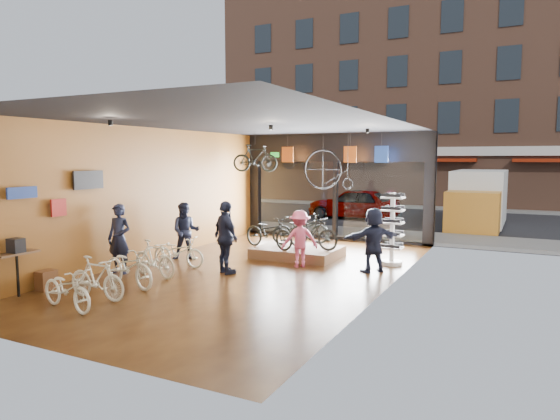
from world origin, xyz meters
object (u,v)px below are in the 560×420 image
Objects in this scene: floor_bike_4 at (179,252)px; display_bike_mid at (313,233)px; floor_bike_1 at (97,278)px; display_platform at (298,252)px; customer_0 at (119,239)px; sunglasses_rack at (392,229)px; display_bike_right at (301,229)px; customer_2 at (226,238)px; box_truck at (477,200)px; street_car at (354,203)px; customer_5 at (373,240)px; floor_bike_2 at (129,266)px; customer_3 at (300,239)px; customer_1 at (186,231)px; display_bike_left at (269,232)px; hung_bike at (255,158)px; penny_farthing at (330,171)px; floor_bike_0 at (67,289)px; floor_bike_3 at (154,259)px.

display_bike_mid is (2.87, 2.50, 0.38)m from floor_bike_4.
display_platform is at bearing -17.51° from floor_bike_1.
sunglasses_rack is at bearing 28.07° from customer_0.
floor_bike_4 is 3.86m from display_bike_right.
box_truck is at bearing -83.02° from customer_2.
floor_bike_4 is (-0.86, -12.36, -0.33)m from street_car.
customer_5 reaches higher than street_car.
customer_0 is at bearing 143.05° from display_bike_mid.
customer_5 is (4.01, -10.60, 0.09)m from street_car.
customer_3 is at bearing -22.03° from floor_bike_2.
customer_2 is at bearing -57.68° from customer_1.
customer_1 is at bearing -123.26° from box_truck.
floor_bike_4 is 0.65× the size of display_platform.
customer_2 is at bearing -97.62° from floor_bike_4.
display_platform is at bearing -45.58° from floor_bike_4.
display_bike_right reaches higher than floor_bike_4.
display_bike_left is 2.40m from customer_1.
customer_5 is 1.14m from sunglasses_rack.
hung_bike is (-0.48, 6.75, 2.46)m from floor_bike_2.
display_bike_left is 1.09× the size of customer_5.
box_truck reaches higher than floor_bike_4.
hung_bike is (-5.27, 1.70, 1.93)m from sunglasses_rack.
box_truck is 3.63× the size of penny_farthing.
hung_bike reaches higher than floor_bike_0.
street_car is at bearing 51.71° from customer_1.
customer_0 is 7.34m from penny_farthing.
box_truck is 3.98× the size of floor_bike_3.
display_bike_mid is (1.21, 0.40, 0.01)m from display_bike_left.
customer_0 is 7.25m from sunglasses_rack.
customer_1 is 4.27m from hung_bike.
sunglasses_rack reaches higher than floor_bike_2.
penny_farthing is (1.94, 9.13, 2.09)m from floor_bike_0.
street_car is 13.59m from floor_bike_3.
customer_2 reaches higher than floor_bike_1.
box_truck is at bearing 64.50° from display_platform.
customer_0 reaches higher than street_car.
customer_3 is at bearing -13.94° from floor_bike_0.
display_bike_right is at bearing -136.18° from hung_bike.
box_truck is 7.61m from penny_farthing.
street_car is at bearing -23.05° from hung_bike.
customer_0 is at bearing 157.90° from hung_bike.
floor_bike_0 is 7.40m from display_bike_right.
customer_3 is 0.92× the size of customer_5.
street_car is 2.44× the size of customer_0.
display_bike_left is at bearing -61.55° from customer_2.
display_platform is (1.87, 6.68, -0.26)m from floor_bike_0.
sunglasses_rack is at bearing -99.50° from box_truck.
floor_bike_2 reaches higher than display_platform.
display_bike_mid is 0.91m from display_bike_right.
customer_5 is 6.15m from hung_bike.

